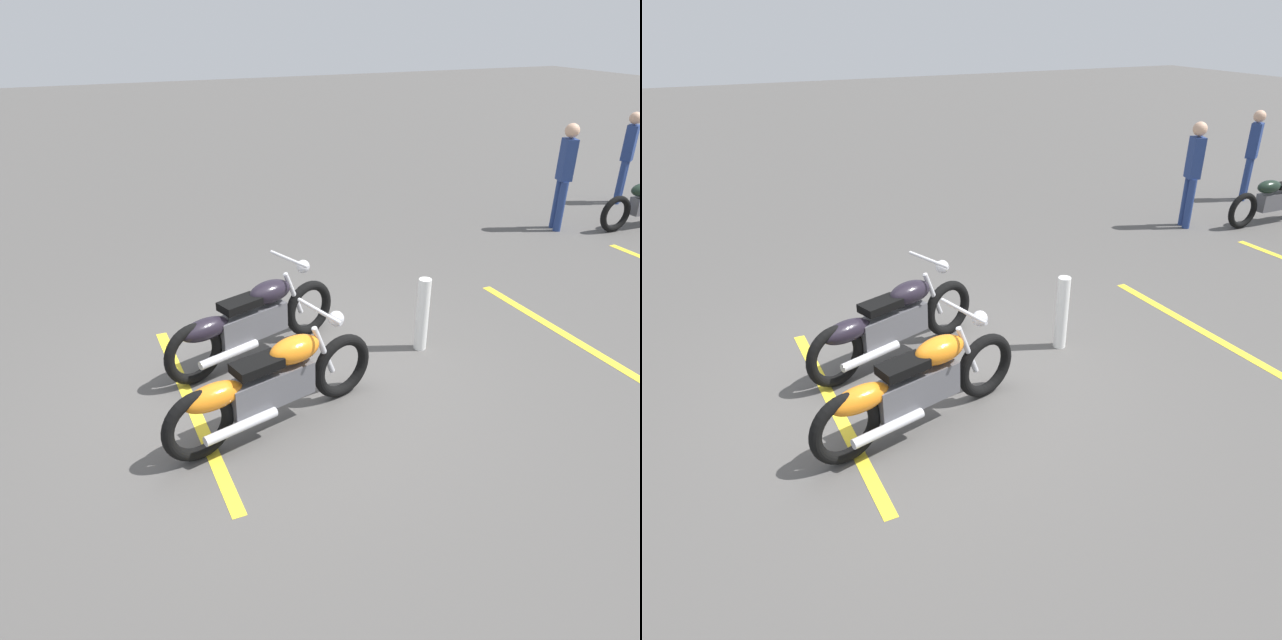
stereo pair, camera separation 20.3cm
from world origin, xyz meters
TOP-DOWN VIEW (x-y plane):
  - ground_plane at (0.00, 0.00)m, footprint 60.00×60.00m
  - motorcycle_bright_foreground at (-0.35, -0.65)m, footprint 2.18×0.82m
  - motorcycle_dark_foreground at (-0.16, 0.61)m, footprint 2.13×0.92m
  - bystander_near_row at (8.32, 3.64)m, footprint 0.31×0.29m
  - bystander_secondary at (6.03, 2.82)m, footprint 0.27×0.30m
  - bollard_post at (1.67, 0.09)m, footprint 0.14×0.14m
  - parking_stripe_near at (-0.97, -0.04)m, footprint 0.19×3.20m
  - parking_stripe_mid at (3.43, -0.40)m, footprint 0.19×3.20m

SIDE VIEW (x-z plane):
  - ground_plane at x=0.00m, z-range 0.00..0.00m
  - parking_stripe_near at x=-0.97m, z-range 0.00..0.01m
  - parking_stripe_mid at x=3.43m, z-range 0.00..0.01m
  - bollard_post at x=1.67m, z-range 0.00..0.85m
  - motorcycle_bright_foreground at x=-0.35m, z-range -0.06..0.98m
  - motorcycle_dark_foreground at x=-0.16m, z-range -0.06..0.98m
  - bystander_near_row at x=8.32m, z-range 0.10..1.84m
  - bystander_secondary at x=6.03m, z-range 0.10..1.90m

